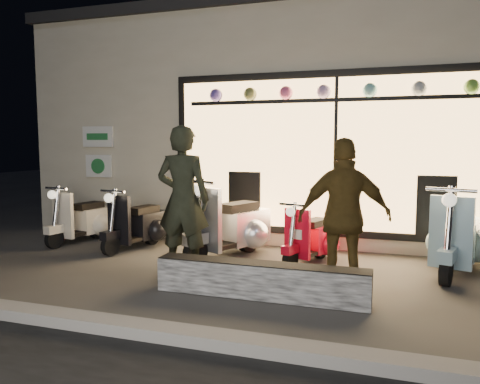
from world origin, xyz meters
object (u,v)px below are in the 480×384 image
object	(u,v)px
scooter_red	(313,237)
woman	(345,217)
scooter_silver	(236,226)
man	(183,199)
graffiti_barrier	(261,280)

from	to	relation	value
scooter_red	woman	bearing A→B (deg)	-47.68
scooter_silver	man	world-z (taller)	man
scooter_silver	man	distance (m)	1.26
graffiti_barrier	woman	world-z (taller)	woman
graffiti_barrier	scooter_red	bearing A→B (deg)	80.94
scooter_silver	man	bearing A→B (deg)	-85.13
scooter_silver	woman	xyz separation A→B (m)	(1.77, -1.36, 0.43)
graffiti_barrier	woman	size ratio (longest dim) A/B	1.35
graffiti_barrier	woman	bearing A→B (deg)	26.93
scooter_red	scooter_silver	bearing A→B (deg)	-158.86
scooter_red	woman	distance (m)	1.60
scooter_red	graffiti_barrier	bearing A→B (deg)	-79.16
scooter_red	man	world-z (taller)	man
scooter_silver	woman	world-z (taller)	woman
graffiti_barrier	scooter_red	size ratio (longest dim) A/B	1.99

